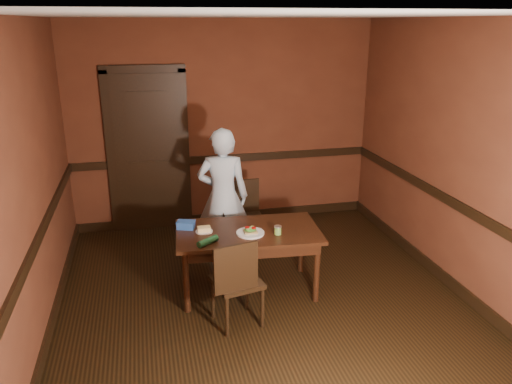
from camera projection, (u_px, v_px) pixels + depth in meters
name	position (u px, v px, depth m)	size (l,w,h in m)	color
floor	(264.00, 303.00, 4.96)	(4.00, 4.50, 0.01)	black
ceiling	(266.00, 15.00, 4.09)	(4.00, 4.50, 0.01)	silver
wall_back	(224.00, 125.00, 6.60)	(4.00, 0.02, 2.70)	#592C1B
wall_front	(375.00, 301.00, 2.45)	(4.00, 0.02, 2.70)	#592C1B
wall_left	(29.00, 189.00, 4.10)	(0.02, 4.50, 2.70)	#592C1B
wall_right	(460.00, 160.00, 4.95)	(0.02, 4.50, 2.70)	#592C1B
dado_back	(225.00, 159.00, 6.73)	(4.00, 0.03, 0.10)	black
dado_left	(39.00, 239.00, 4.25)	(0.03, 4.50, 0.10)	black
dado_right	(453.00, 203.00, 5.09)	(0.03, 4.50, 0.10)	black
baseboard_back	(226.00, 216.00, 7.00)	(4.00, 0.03, 0.12)	black
baseboard_left	(52.00, 323.00, 4.52)	(0.03, 4.50, 0.12)	black
baseboard_right	(443.00, 276.00, 5.36)	(0.03, 4.50, 0.12)	black
door	(148.00, 149.00, 6.44)	(1.05, 0.07, 2.20)	black
dining_table	(248.00, 260.00, 5.10)	(1.43, 0.81, 0.67)	black
chair_far	(247.00, 217.00, 6.02)	(0.39, 0.39, 0.83)	black
chair_near	(237.00, 280.00, 4.51)	(0.41, 0.41, 0.87)	black
person	(223.00, 196.00, 5.61)	(0.57, 0.38, 1.57)	silver
sandwich_plate	(250.00, 232.00, 4.90)	(0.28, 0.28, 0.07)	silver
sauce_jar	(278.00, 230.00, 4.89)	(0.07, 0.07, 0.09)	#669A40
cheese_saucer	(204.00, 230.00, 4.95)	(0.17, 0.17, 0.05)	silver
food_tub	(186.00, 225.00, 5.03)	(0.21, 0.18, 0.08)	#2A5AB4
wrapped_veg	(208.00, 241.00, 4.67)	(0.06, 0.06, 0.23)	#154423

